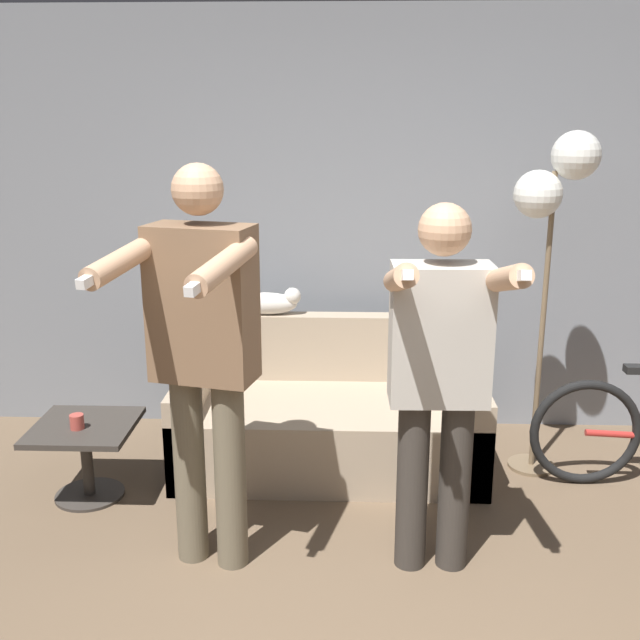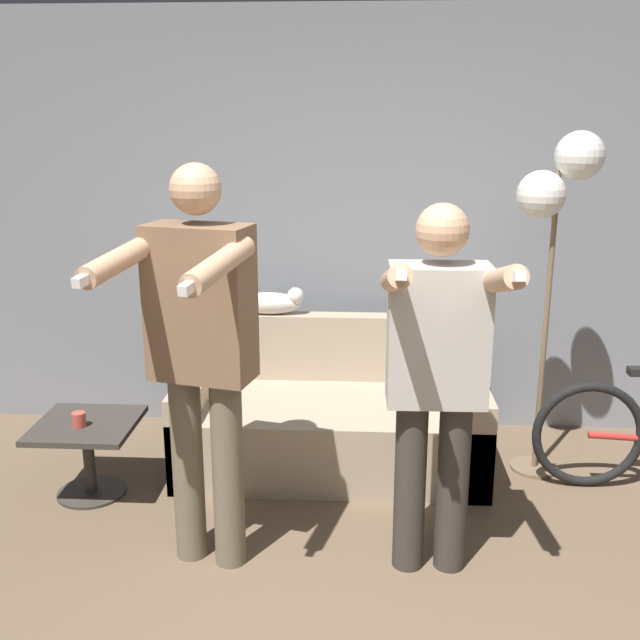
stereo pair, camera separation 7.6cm
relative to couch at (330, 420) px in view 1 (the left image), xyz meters
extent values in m
cube|color=gray|center=(0.21, 0.61, 1.04)|extent=(10.00, 0.05, 2.60)
cube|color=tan|center=(0.00, -0.04, -0.06)|extent=(1.72, 0.88, 0.40)
cube|color=tan|center=(0.00, 0.33, 0.34)|extent=(1.72, 0.14, 0.40)
cube|color=tan|center=(-0.78, -0.04, 0.01)|extent=(0.16, 0.88, 0.54)
cube|color=tan|center=(0.78, -0.04, 0.01)|extent=(0.16, 0.88, 0.54)
cylinder|color=#6B604C|center=(-0.61, -1.00, 0.18)|extent=(0.14, 0.14, 0.88)
cylinder|color=#6B604C|center=(-0.42, -1.05, 0.18)|extent=(0.14, 0.14, 0.88)
cube|color=brown|center=(-0.51, -1.03, 0.95)|extent=(0.47, 0.32, 0.66)
sphere|color=tan|center=(-0.51, -1.03, 1.43)|extent=(0.21, 0.21, 0.21)
cylinder|color=tan|center=(-0.77, -1.22, 1.18)|extent=(0.21, 0.51, 0.14)
cube|color=white|center=(-0.83, -1.46, 1.15)|extent=(0.06, 0.13, 0.05)
cylinder|color=tan|center=(-0.37, -1.32, 1.18)|extent=(0.21, 0.51, 0.14)
cube|color=white|center=(-0.43, -1.56, 1.15)|extent=(0.06, 0.13, 0.05)
cylinder|color=#38332D|center=(0.39, -1.03, 0.14)|extent=(0.14, 0.14, 0.79)
cylinder|color=#38332D|center=(0.57, -1.02, 0.14)|extent=(0.14, 0.14, 0.79)
cube|color=#B7B2A8|center=(0.48, -1.03, 0.83)|extent=(0.42, 0.23, 0.59)
sphere|color=tan|center=(0.48, -1.03, 1.27)|extent=(0.22, 0.22, 0.22)
cylinder|color=tan|center=(0.29, -1.27, 1.12)|extent=(0.10, 0.51, 0.21)
cube|color=white|center=(0.29, -1.51, 1.18)|extent=(0.04, 0.13, 0.07)
cylinder|color=tan|center=(0.68, -1.26, 1.12)|extent=(0.10, 0.51, 0.21)
cube|color=white|center=(0.69, -1.50, 1.18)|extent=(0.04, 0.13, 0.07)
ellipsoid|color=silver|center=(-0.40, 0.33, 0.61)|extent=(0.38, 0.13, 0.13)
sphere|color=silver|center=(-0.23, 0.33, 0.66)|extent=(0.10, 0.10, 0.10)
ellipsoid|color=silver|center=(-0.60, 0.35, 0.57)|extent=(0.21, 0.04, 0.04)
cone|color=silver|center=(-0.25, 0.31, 0.70)|extent=(0.03, 0.03, 0.03)
cone|color=silver|center=(-0.25, 0.34, 0.70)|extent=(0.03, 0.03, 0.03)
cylinder|color=#756047|center=(1.17, -0.04, -0.25)|extent=(0.27, 0.27, 0.02)
cylinder|color=#756047|center=(1.17, -0.04, 0.59)|extent=(0.03, 0.03, 1.69)
sphere|color=white|center=(1.27, -0.04, 1.51)|extent=(0.25, 0.25, 0.25)
sphere|color=white|center=(1.09, -0.04, 1.31)|extent=(0.25, 0.25, 0.25)
cylinder|color=#38332D|center=(-1.28, -0.47, -0.25)|extent=(0.36, 0.36, 0.02)
cylinder|color=#38332D|center=(-1.28, -0.47, -0.07)|extent=(0.06, 0.06, 0.38)
cube|color=#38332D|center=(-1.28, -0.47, 0.14)|extent=(0.52, 0.52, 0.03)
cylinder|color=#B7473D|center=(-1.29, -0.52, 0.19)|extent=(0.07, 0.07, 0.08)
torus|color=black|center=(1.40, -0.22, 0.04)|extent=(0.60, 0.05, 0.60)
cylinder|color=#B72D28|center=(1.57, -0.22, 0.04)|extent=(0.33, 0.04, 0.05)
camera|label=1|loc=(0.09, -4.03, 1.72)|focal=42.00mm
camera|label=2|loc=(0.16, -4.03, 1.72)|focal=42.00mm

